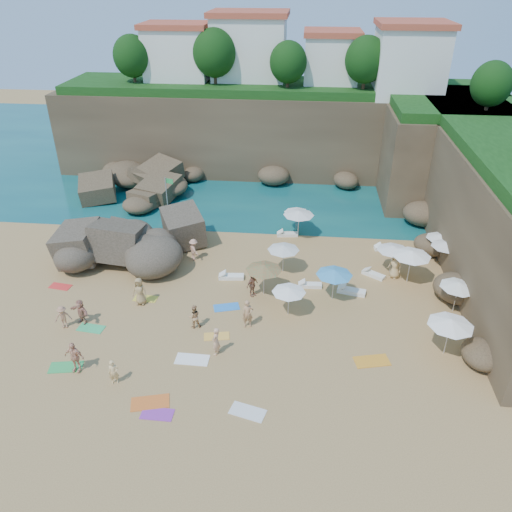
# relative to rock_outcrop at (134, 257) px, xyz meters

# --- Properties ---
(ground) EXTENTS (120.00, 120.00, 0.00)m
(ground) POSITION_rel_rock_outcrop_xyz_m (7.36, -5.43, 0.00)
(ground) COLOR tan
(ground) RESTS_ON ground
(seawater) EXTENTS (120.00, 120.00, 0.00)m
(seawater) POSITION_rel_rock_outcrop_xyz_m (7.36, 24.57, 0.00)
(seawater) COLOR #0C4751
(seawater) RESTS_ON ground
(cliff_back) EXTENTS (44.00, 8.00, 8.00)m
(cliff_back) POSITION_rel_rock_outcrop_xyz_m (9.36, 19.57, 4.00)
(cliff_back) COLOR brown
(cliff_back) RESTS_ON ground
(cliff_right) EXTENTS (8.00, 30.00, 8.00)m
(cliff_right) POSITION_rel_rock_outcrop_xyz_m (26.36, 2.57, 4.00)
(cliff_right) COLOR brown
(cliff_right) RESTS_ON ground
(cliff_corner) EXTENTS (10.00, 12.00, 8.00)m
(cliff_corner) POSITION_rel_rock_outcrop_xyz_m (24.36, 14.57, 4.00)
(cliff_corner) COLOR brown
(cliff_corner) RESTS_ON ground
(rock_promontory) EXTENTS (12.00, 7.00, 2.00)m
(rock_promontory) POSITION_rel_rock_outcrop_xyz_m (-3.64, 10.57, 0.00)
(rock_promontory) COLOR brown
(rock_promontory) RESTS_ON ground
(clifftop_buildings) EXTENTS (28.48, 9.48, 7.00)m
(clifftop_buildings) POSITION_rel_rock_outcrop_xyz_m (10.32, 20.36, 11.24)
(clifftop_buildings) COLOR white
(clifftop_buildings) RESTS_ON cliff_back
(clifftop_trees) EXTENTS (35.60, 23.82, 4.40)m
(clifftop_trees) POSITION_rel_rock_outcrop_xyz_m (12.14, 14.08, 11.26)
(clifftop_trees) COLOR #11380F
(clifftop_trees) RESTS_ON ground
(marina_masts) EXTENTS (3.10, 0.10, 6.00)m
(marina_masts) POSITION_rel_rock_outcrop_xyz_m (-9.14, 24.57, 3.00)
(marina_masts) COLOR white
(marina_masts) RESTS_ON ground
(rock_outcrop) EXTENTS (8.81, 7.42, 3.06)m
(rock_outcrop) POSITION_rel_rock_outcrop_xyz_m (0.00, 0.00, 0.00)
(rock_outcrop) COLOR brown
(rock_outcrop) RESTS_ON ground
(flag_pole) EXTENTS (0.71, 0.24, 3.68)m
(flag_pole) POSITION_rel_rock_outcrop_xyz_m (1.09, 6.65, 2.35)
(flag_pole) COLOR silver
(flag_pole) RESTS_ON ground
(parasol_0) EXTENTS (2.42, 2.42, 2.28)m
(parasol_0) POSITION_rel_rock_outcrop_xyz_m (12.03, 4.34, 2.10)
(parasol_0) COLOR silver
(parasol_0) RESTS_ON ground
(parasol_1) EXTENTS (2.00, 2.00, 1.89)m
(parasol_1) POSITION_rel_rock_outcrop_xyz_m (11.85, 5.52, 1.73)
(parasol_1) COLOR silver
(parasol_1) RESTS_ON ground
(parasol_2) EXTENTS (2.58, 2.58, 2.44)m
(parasol_2) POSITION_rel_rock_outcrop_xyz_m (19.61, -1.49, 2.23)
(parasol_2) COLOR silver
(parasol_2) RESTS_ON ground
(parasol_3) EXTENTS (2.19, 2.19, 2.07)m
(parasol_3) POSITION_rel_rock_outcrop_xyz_m (22.44, 0.65, 1.90)
(parasol_3) COLOR silver
(parasol_3) RESTS_ON ground
(parasol_4) EXTENTS (2.00, 2.00, 1.89)m
(parasol_4) POSITION_rel_rock_outcrop_xyz_m (22.32, 2.15, 1.74)
(parasol_4) COLOR silver
(parasol_4) RESTS_ON ground
(parasol_5) EXTENTS (2.22, 2.22, 2.10)m
(parasol_5) POSITION_rel_rock_outcrop_xyz_m (11.11, -0.98, 1.92)
(parasol_5) COLOR silver
(parasol_5) RESTS_ON ground
(parasol_6) EXTENTS (2.38, 2.38, 2.25)m
(parasol_6) POSITION_rel_rock_outcrop_xyz_m (10.01, -3.93, 2.06)
(parasol_6) COLOR silver
(parasol_6) RESTS_ON ground
(parasol_7) EXTENTS (2.23, 2.23, 2.11)m
(parasol_7) POSITION_rel_rock_outcrop_xyz_m (18.62, -0.32, 1.94)
(parasol_7) COLOR silver
(parasol_7) RESTS_ON ground
(parasol_8) EXTENTS (2.25, 2.25, 2.13)m
(parasol_8) POSITION_rel_rock_outcrop_xyz_m (21.93, -4.61, 1.95)
(parasol_8) COLOR silver
(parasol_8) RESTS_ON ground
(parasol_9) EXTENTS (2.08, 2.08, 1.97)m
(parasol_9) POSITION_rel_rock_outcrop_xyz_m (11.70, -5.94, 1.81)
(parasol_9) COLOR silver
(parasol_9) RESTS_ON ground
(parasol_10) EXTENTS (2.33, 2.33, 2.20)m
(parasol_10) POSITION_rel_rock_outcrop_xyz_m (14.47, -4.02, 2.02)
(parasol_10) COLOR silver
(parasol_10) RESTS_ON ground
(parasol_11) EXTENTS (2.48, 2.48, 2.35)m
(parasol_11) POSITION_rel_rock_outcrop_xyz_m (20.48, -8.71, 2.15)
(parasol_11) COLOR silver
(parasol_11) RESTS_ON ground
(lounger_0) EXTENTS (1.76, 0.71, 0.27)m
(lounger_0) POSITION_rel_rock_outcrop_xyz_m (7.63, -2.24, 0.13)
(lounger_0) COLOR white
(lounger_0) RESTS_ON ground
(lounger_1) EXTENTS (1.70, 0.74, 0.26)m
(lounger_1) POSITION_rel_rock_outcrop_xyz_m (11.20, 4.43, 0.13)
(lounger_1) COLOR white
(lounger_1) RESTS_ON ground
(lounger_2) EXTENTS (1.72, 0.77, 0.26)m
(lounger_2) POSITION_rel_rock_outcrop_xyz_m (18.71, 2.92, 0.13)
(lounger_2) COLOR white
(lounger_2) RESTS_ON ground
(lounger_3) EXTENTS (1.93, 1.01, 0.29)m
(lounger_3) POSITION_rel_rock_outcrop_xyz_m (15.75, -3.23, 0.14)
(lounger_3) COLOR white
(lounger_3) RESTS_ON ground
(lounger_4) EXTENTS (1.63, 1.35, 0.25)m
(lounger_4) POSITION_rel_rock_outcrop_xyz_m (17.42, -0.99, 0.13)
(lounger_4) COLOR white
(lounger_4) RESTS_ON ground
(lounger_5) EXTENTS (1.59, 0.59, 0.24)m
(lounger_5) POSITION_rel_rock_outcrop_xyz_m (13.03, -2.75, 0.12)
(lounger_5) COLOR white
(lounger_5) RESTS_ON ground
(towel_2) EXTENTS (2.05, 1.37, 0.03)m
(towel_2) POSITION_rel_rock_outcrop_xyz_m (5.23, -13.87, 0.02)
(towel_2) COLOR orange
(towel_2) RESTS_ON ground
(towel_3) EXTENTS (1.87, 1.16, 0.03)m
(towel_3) POSITION_rel_rock_outcrop_xyz_m (0.01, -11.85, 0.02)
(towel_3) COLOR green
(towel_3) RESTS_ON ground
(towel_4) EXTENTS (1.58, 0.98, 0.03)m
(towel_4) POSITION_rel_rock_outcrop_xyz_m (7.66, -8.50, 0.01)
(towel_4) COLOR #F9B341
(towel_4) RESTS_ON ground
(towel_5) EXTENTS (1.85, 0.95, 0.03)m
(towel_5) POSITION_rel_rock_outcrop_xyz_m (6.65, -10.60, 0.02)
(towel_5) COLOR white
(towel_5) RESTS_ON ground
(towel_6) EXTENTS (1.58, 0.81, 0.03)m
(towel_6) POSITION_rel_rock_outcrop_xyz_m (5.77, -14.54, 0.01)
(towel_6) COLOR purple
(towel_6) RESTS_ON ground
(towel_7) EXTENTS (1.54, 0.93, 0.03)m
(towel_7) POSITION_rel_rock_outcrop_xyz_m (-3.68, -4.38, 0.01)
(towel_7) COLOR red
(towel_7) RESTS_ON ground
(towel_8) EXTENTS (1.77, 1.22, 0.03)m
(towel_8) POSITION_rel_rock_outcrop_xyz_m (7.79, -5.62, 0.01)
(towel_8) COLOR #2A80E2
(towel_8) RESTS_ON ground
(towel_10) EXTENTS (2.06, 1.36, 0.03)m
(towel_10) POSITION_rel_rock_outcrop_xyz_m (16.43, -9.76, 0.02)
(towel_10) COLOR orange
(towel_10) RESTS_ON ground
(towel_11) EXTENTS (1.66, 0.97, 0.03)m
(towel_11) POSITION_rel_rock_outcrop_xyz_m (0.08, -8.50, 0.01)
(towel_11) COLOR #33B467
(towel_11) RESTS_ON ground
(towel_12) EXTENTS (1.56, 0.85, 0.03)m
(towel_12) POSITION_rel_rock_outcrop_xyz_m (2.43, -5.19, 0.01)
(towel_12) COLOR yellow
(towel_12) RESTS_ON ground
(towel_13) EXTENTS (1.89, 1.28, 0.03)m
(towel_13) POSITION_rel_rock_outcrop_xyz_m (10.09, -13.99, 0.02)
(towel_13) COLOR silver
(towel_13) RESTS_ON ground
(person_stand_0) EXTENTS (0.61, 0.48, 1.45)m
(person_stand_0) POSITION_rel_rock_outcrop_xyz_m (3.06, -12.71, 0.73)
(person_stand_0) COLOR #E3BB77
(person_stand_0) RESTS_ON ground
(person_stand_1) EXTENTS (0.88, 0.76, 1.53)m
(person_stand_1) POSITION_rel_rock_outcrop_xyz_m (6.21, -7.74, 0.76)
(person_stand_1) COLOR tan
(person_stand_1) RESTS_ON ground
(person_stand_2) EXTENTS (1.03, 1.10, 1.66)m
(person_stand_2) POSITION_rel_rock_outcrop_xyz_m (4.57, 0.04, 0.83)
(person_stand_2) COLOR tan
(person_stand_2) RESTS_ON ground
(person_stand_3) EXTENTS (0.90, 0.98, 1.61)m
(person_stand_3) POSITION_rel_rock_outcrop_xyz_m (9.28, -4.13, 0.80)
(person_stand_3) COLOR #926149
(person_stand_3) RESTS_ON ground
(person_stand_4) EXTENTS (1.06, 1.00, 1.94)m
(person_stand_4) POSITION_rel_rock_outcrop_xyz_m (18.79, -1.00, 0.97)
(person_stand_4) COLOR tan
(person_stand_4) RESTS_ON ground
(person_stand_5) EXTENTS (1.48, 0.93, 1.54)m
(person_stand_5) POSITION_rel_rock_outcrop_xyz_m (4.03, 3.81, 0.77)
(person_stand_5) COLOR tan
(person_stand_5) RESTS_ON ground
(person_stand_6) EXTENTS (0.57, 0.72, 1.73)m
(person_stand_6) POSITION_rel_rock_outcrop_xyz_m (7.89, -9.95, 0.87)
(person_stand_6) COLOR #E2A880
(person_stand_6) RESTS_ON ground
(person_lie_0) EXTENTS (1.42, 1.72, 0.39)m
(person_lie_0) POSITION_rel_rock_outcrop_xyz_m (-1.47, -8.57, 0.20)
(person_lie_0) COLOR #B27A59
(person_lie_0) RESTS_ON ground
(person_lie_1) EXTENTS (1.30, 1.96, 0.45)m
(person_lie_1) POSITION_rel_rock_outcrop_xyz_m (0.73, -12.03, 0.22)
(person_lie_1) COLOR #E2A380
(person_lie_1) RESTS_ON ground
(person_lie_2) EXTENTS (1.00, 1.90, 0.50)m
(person_lie_2) POSITION_rel_rock_outcrop_xyz_m (2.33, -5.75, 0.25)
(person_lie_2) COLOR #A78653
(person_lie_2) RESTS_ON ground
(person_lie_3) EXTENTS (2.03, 2.08, 0.42)m
(person_lie_3) POSITION_rel_rock_outcrop_xyz_m (-0.60, -8.00, 0.21)
(person_lie_3) COLOR tan
(person_lie_3) RESTS_ON ground
(person_lie_4) EXTENTS (1.06, 1.88, 0.42)m
(person_lie_4) POSITION_rel_rock_outcrop_xyz_m (9.36, -7.39, 0.21)
(person_lie_4) COLOR tan
(person_lie_4) RESTS_ON ground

